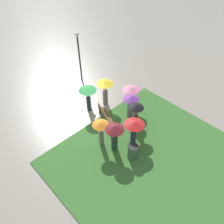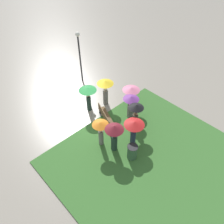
% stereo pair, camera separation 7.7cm
% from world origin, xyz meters
% --- Properties ---
extents(ground_plane, '(90.00, 90.00, 0.00)m').
position_xyz_m(ground_plane, '(0.00, 0.00, 0.00)').
color(ground_plane, gray).
extents(lawn_patch_near, '(9.76, 9.82, 0.06)m').
position_xyz_m(lawn_patch_near, '(-5.23, -0.12, 0.03)').
color(lawn_patch_near, '#386B2D').
rests_on(lawn_patch_near, ground_plane).
extents(park_bench, '(1.95, 1.10, 0.90)m').
position_xyz_m(park_bench, '(-0.87, -0.39, 0.47)').
color(park_bench, brown).
rests_on(park_bench, ground_plane).
extents(lamp_post, '(0.32, 0.32, 4.04)m').
position_xyz_m(lamp_post, '(3.90, -2.21, 2.62)').
color(lamp_post, '#2D2D30').
rests_on(lamp_post, ground_plane).
extents(trash_bin, '(0.59, 0.59, 0.97)m').
position_xyz_m(trash_bin, '(-4.00, 0.47, 0.49)').
color(trash_bin, '#335638').
rests_on(trash_bin, ground_plane).
extents(crowd_person_purple, '(1.03, 1.03, 1.74)m').
position_xyz_m(crowd_person_purple, '(-1.67, -1.89, 1.16)').
color(crowd_person_purple, slate).
rests_on(crowd_person_purple, ground_plane).
extents(crowd_person_black, '(0.91, 0.91, 1.96)m').
position_xyz_m(crowd_person_black, '(-2.57, -1.34, 1.30)').
color(crowd_person_black, '#47382D').
rests_on(crowd_person_black, ground_plane).
extents(crowd_person_yellow, '(1.14, 1.14, 1.95)m').
position_xyz_m(crowd_person_yellow, '(0.48, -1.65, 1.41)').
color(crowd_person_yellow, slate).
rests_on(crowd_person_yellow, ground_plane).
extents(crowd_person_maroon, '(1.05, 1.05, 1.96)m').
position_xyz_m(crowd_person_maroon, '(-2.91, 0.78, 1.40)').
color(crowd_person_maroon, '#1E3328').
rests_on(crowd_person_maroon, ground_plane).
extents(crowd_person_orange, '(0.93, 0.93, 1.84)m').
position_xyz_m(crowd_person_orange, '(-2.10, 1.05, 1.32)').
color(crowd_person_orange, slate).
rests_on(crowd_person_orange, ground_plane).
extents(crowd_person_green, '(1.17, 1.17, 1.90)m').
position_xyz_m(crowd_person_green, '(0.77, -0.38, 1.47)').
color(crowd_person_green, '#1E3328').
rests_on(crowd_person_green, ground_plane).
extents(crowd_person_red, '(1.17, 1.17, 1.73)m').
position_xyz_m(crowd_person_red, '(-3.29, -0.39, 1.33)').
color(crowd_person_red, '#282D47').
rests_on(crowd_person_red, ground_plane).
extents(crowd_person_pink, '(1.17, 1.17, 1.74)m').
position_xyz_m(crowd_person_pink, '(-1.04, -2.58, 1.32)').
color(crowd_person_pink, '#282D47').
rests_on(crowd_person_pink, ground_plane).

